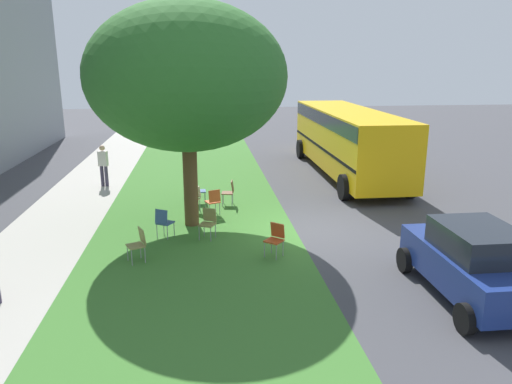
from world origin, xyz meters
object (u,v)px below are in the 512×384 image
object	(u,v)px
chair_1	(198,189)
chair_5	(138,242)
chair_3	(194,196)
chair_6	(230,191)
school_bus	(347,136)
chair_4	(213,200)
parked_car	(473,261)
chair_7	(208,221)
chair_2	(275,237)
chair_0	(164,221)
pedestrian_1	(103,164)
street_tree	(187,77)

from	to	relation	value
chair_1	chair_5	world-z (taller)	same
chair_3	chair_5	size ratio (longest dim) A/B	1.00
chair_6	school_bus	world-z (taller)	school_bus
chair_6	chair_1	bearing A→B (deg)	71.60
chair_4	parked_car	size ratio (longest dim) A/B	0.24
chair_5	chair_7	distance (m)	2.33
chair_2	chair_6	xyz separation A→B (m)	(4.81, 0.91, 0.00)
chair_7	school_bus	size ratio (longest dim) A/B	0.08
chair_0	chair_2	distance (m)	3.44
chair_3	chair_7	size ratio (longest dim) A/B	1.00
chair_2	chair_0	bearing A→B (deg)	60.61
chair_7	pedestrian_1	bearing A→B (deg)	32.04
chair_1	chair_4	bearing A→B (deg)	-161.18
chair_2	street_tree	bearing A→B (deg)	38.35
chair_2	school_bus	xyz separation A→B (m)	(9.00, -4.58, 1.24)
chair_2	school_bus	size ratio (longest dim) A/B	0.08
chair_3	chair_6	bearing A→B (deg)	-64.84
chair_5	chair_4	bearing A→B (deg)	-28.66
chair_2	chair_6	world-z (taller)	same
chair_4	chair_1	bearing A→B (deg)	18.82
chair_3	school_bus	xyz separation A→B (m)	(4.77, -6.73, 1.24)
chair_1	chair_6	size ratio (longest dim) A/B	1.00
street_tree	school_bus	distance (m)	9.60
street_tree	chair_0	world-z (taller)	street_tree
street_tree	pedestrian_1	world-z (taller)	street_tree
street_tree	chair_1	xyz separation A→B (m)	(2.38, -0.20, -4.00)
parked_car	school_bus	bearing A→B (deg)	-3.59
chair_1	chair_7	bearing A→B (deg)	-175.38
chair_7	chair_2	bearing A→B (deg)	-131.36
chair_6	parked_car	distance (m)	8.95
chair_2	chair_7	size ratio (longest dim) A/B	1.00
chair_3	pedestrian_1	world-z (taller)	pedestrian_1
chair_7	pedestrian_1	world-z (taller)	pedestrian_1
chair_0	chair_2	size ratio (longest dim) A/B	1.00
chair_5	chair_6	distance (m)	5.45
street_tree	chair_7	size ratio (longest dim) A/B	7.60
chair_0	chair_6	xyz separation A→B (m)	(3.13, -2.09, 0.00)
chair_0	school_bus	xyz separation A→B (m)	(7.31, -7.57, 1.24)
chair_7	chair_3	bearing A→B (deg)	9.08
chair_3	chair_6	size ratio (longest dim) A/B	1.00
chair_0	chair_5	size ratio (longest dim) A/B	1.00
school_bus	chair_3	bearing A→B (deg)	125.33
chair_1	parked_car	distance (m)	9.88
chair_2	pedestrian_1	world-z (taller)	pedestrian_1
chair_1	chair_2	bearing A→B (deg)	-158.72
chair_1	chair_5	xyz separation A→B (m)	(-5.16, 1.50, 0.00)
chair_3	chair_0	bearing A→B (deg)	161.70
street_tree	parked_car	world-z (taller)	street_tree
street_tree	chair_0	bearing A→B (deg)	144.91
chair_2	chair_5	distance (m)	3.52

